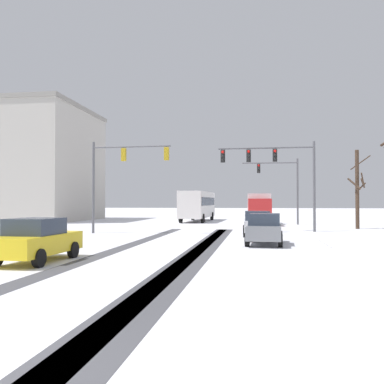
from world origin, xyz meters
TOP-DOWN VIEW (x-y plane):
  - wheel_track_left_lane at (0.97, 13.85)m, footprint 0.86×30.48m
  - wheel_track_right_lane at (-2.69, 13.85)m, footprint 0.79×30.48m
  - wheel_track_center at (1.30, 13.85)m, footprint 1.14×30.48m
  - traffic_signal_near_right at (5.03, 25.71)m, footprint 6.88×0.42m
  - traffic_signal_far_right at (6.29, 37.64)m, footprint 5.50×0.50m
  - traffic_signal_near_left at (-5.80, 23.66)m, footprint 5.73×0.48m
  - car_white_lead at (3.77, 23.02)m, footprint 1.94×4.16m
  - car_grey_second at (4.13, 17.38)m, footprint 2.01×4.19m
  - car_yellow_cab_third at (-4.33, 9.60)m, footprint 1.93×4.15m
  - bus_oncoming at (-2.92, 43.18)m, footprint 2.94×11.08m
  - box_truck_delivery at (3.98, 37.15)m, footprint 2.42×7.44m
  - bare_tree_sidewalk_far at (11.99, 31.47)m, footprint 2.01×2.02m
  - office_building_far_left_block at (-27.12, 42.52)m, footprint 21.60×14.88m

SIDE VIEW (x-z plane):
  - wheel_track_left_lane at x=0.97m, z-range 0.00..0.01m
  - wheel_track_right_lane at x=-2.69m, z-range 0.00..0.01m
  - wheel_track_center at x=1.30m, z-range 0.00..0.01m
  - car_white_lead at x=3.77m, z-range 0.01..1.63m
  - car_grey_second at x=4.13m, z-range 0.01..1.63m
  - car_yellow_cab_third at x=-4.33m, z-range 0.01..1.63m
  - box_truck_delivery at x=3.98m, z-range 0.12..3.14m
  - bus_oncoming at x=-2.92m, z-range 0.30..3.68m
  - bare_tree_sidewalk_far at x=11.99m, z-range 0.11..6.63m
  - traffic_signal_far_right at x=6.29m, z-range 1.14..7.64m
  - traffic_signal_near_left at x=-5.80m, z-range 1.38..7.88m
  - traffic_signal_near_right at x=5.03m, z-range 1.57..8.07m
  - office_building_far_left_block at x=-27.12m, z-range 0.01..13.51m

